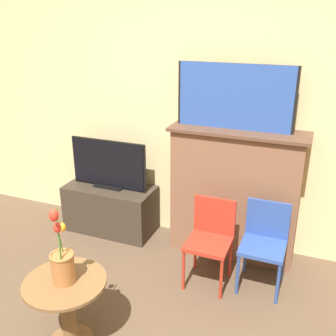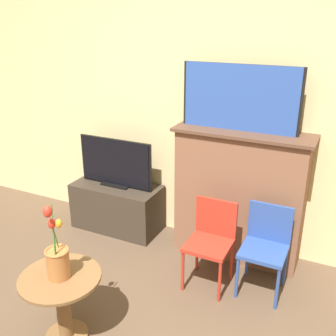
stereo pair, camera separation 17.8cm
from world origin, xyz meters
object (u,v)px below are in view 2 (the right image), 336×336
at_px(chair_red, 211,237).
at_px(chair_blue, 266,243).
at_px(tv_monitor, 115,163).
at_px(painting, 240,98).
at_px(vase_tulips, 57,258).

distance_m(chair_red, chair_blue, 0.40).
xyz_separation_m(tv_monitor, chair_red, (1.10, -0.40, -0.28)).
bearing_deg(painting, chair_red, -92.42).
height_order(tv_monitor, chair_blue, tv_monitor).
relative_size(chair_blue, vase_tulips, 1.27).
bearing_deg(painting, chair_blue, -44.60).
relative_size(painting, chair_blue, 1.39).
distance_m(painting, vase_tulips, 1.74).
bearing_deg(tv_monitor, chair_blue, -11.44).
relative_size(tv_monitor, chair_blue, 1.12).
height_order(tv_monitor, chair_red, tv_monitor).
distance_m(painting, tv_monitor, 1.32).
bearing_deg(vase_tulips, painting, 65.37).
relative_size(painting, tv_monitor, 1.24).
bearing_deg(vase_tulips, chair_red, 56.60).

